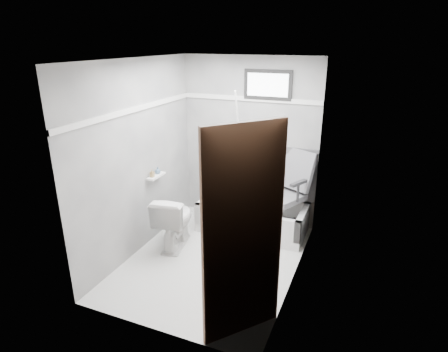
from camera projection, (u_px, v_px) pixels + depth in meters
The scene contains 19 objects.
floor at pixel (213, 260), 4.67m from camera, with size 2.60×2.60×0.00m, color white.
ceiling at pixel (211, 59), 3.85m from camera, with size 2.60×2.60×0.00m, color silver.
wall_back at pixel (249, 142), 5.39m from camera, with size 2.00×0.02×2.40m, color slate.
wall_front at pixel (149, 216), 3.13m from camera, with size 2.00×0.02×2.40m, color slate.
wall_left at pixel (138, 159), 4.62m from camera, with size 0.02×2.60×2.40m, color slate.
wall_right at pixel (300, 181), 3.90m from camera, with size 0.02×2.60×2.40m, color slate.
bathtub at pixel (252, 217), 5.34m from camera, with size 1.50×0.70×0.42m, color silver, non-canonical shape.
office_chair at pixel (281, 191), 5.08m from camera, with size 0.62×0.62×1.08m, color slate, non-canonical shape.
toilet at pixel (175, 220), 4.90m from camera, with size 0.41×0.74×0.72m, color white.
door at pixel (261, 260), 2.87m from camera, with size 0.78×0.78×2.00m, color brown, non-canonical shape.
window at pixel (268, 85), 5.00m from camera, with size 0.66×0.04×0.40m, color black, non-canonical shape.
backerboard at pixel (265, 171), 5.43m from camera, with size 1.50×0.02×0.78m, color #4C4C4F.
trim_back at pixel (250, 99), 5.16m from camera, with size 2.00×0.02×0.06m, color white.
trim_left at pixel (135, 109), 4.40m from camera, with size 0.02×2.60×0.06m, color white.
pole at pixel (241, 156), 5.24m from camera, with size 0.02×0.02×1.95m, color silver.
shelf at pixel (156, 176), 4.92m from camera, with size 0.10×0.32×0.03m, color white.
soap_bottle_a at pixel (152, 173), 4.84m from camera, with size 0.05×0.05×0.10m, color #997C4C.
soap_bottle_b at pixel (158, 170), 4.96m from camera, with size 0.07×0.07×0.09m, color slate.
faucet at pixel (235, 183), 5.66m from camera, with size 0.26×0.10×0.16m, color silver, non-canonical shape.
Camera 1 is at (1.66, -3.67, 2.60)m, focal length 30.00 mm.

